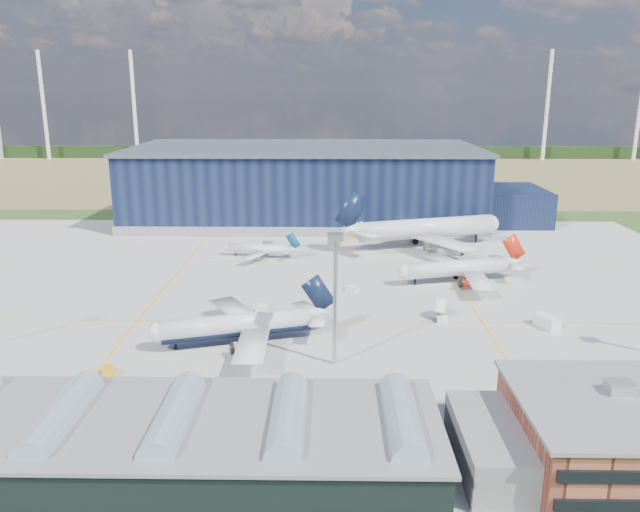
{
  "coord_description": "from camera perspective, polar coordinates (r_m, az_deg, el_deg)",
  "views": [
    {
      "loc": [
        9.11,
        -128.57,
        45.75
      ],
      "look_at": [
        6.79,
        12.26,
        7.88
      ],
      "focal_mm": 35.0,
      "sensor_mm": 36.0,
      "label": 1
    }
  ],
  "objects": [
    {
      "name": "airliner_widebody",
      "position": [
        187.24,
        9.76,
        3.44
      ],
      "size": [
        67.32,
        66.56,
        17.56
      ],
      "primitive_type": null,
      "rotation": [
        0.0,
        0.0,
        0.31
      ],
      "color": "silver",
      "rests_on": "ground"
    },
    {
      "name": "airliner_red",
      "position": [
        154.45,
        12.44,
        -0.39
      ],
      "size": [
        41.28,
        40.74,
        11.13
      ],
      "primitive_type": null,
      "rotation": [
        0.0,
        0.0,
        3.39
      ],
      "color": "silver",
      "rests_on": "ground"
    },
    {
      "name": "ground",
      "position": [
        136.77,
        -2.94,
        -4.51
      ],
      "size": [
        600.0,
        600.0,
        0.0
      ],
      "primitive_type": "plane",
      "color": "#2E481B",
      "rests_on": "ground"
    },
    {
      "name": "light_mast_center",
      "position": [
        103.13,
        1.4,
        -2.05
      ],
      "size": [
        2.6,
        2.6,
        23.0
      ],
      "color": "#AEB0B4",
      "rests_on": "ground"
    },
    {
      "name": "treeline",
      "position": [
        430.69,
        -0.27,
        9.48
      ],
      "size": [
        600.0,
        8.0,
        8.0
      ],
      "primitive_type": "cube",
      "color": "black",
      "rests_on": "ground"
    },
    {
      "name": "car_b",
      "position": [
        100.2,
        -12.32,
        -12.13
      ],
      "size": [
        3.65,
        2.05,
        1.14
      ],
      "primitive_type": "imported",
      "rotation": [
        0.0,
        0.0,
        1.83
      ],
      "color": "#99999E",
      "rests_on": "ground"
    },
    {
      "name": "gse_cart_a",
      "position": [
        133.19,
        -5.34,
        -4.8
      ],
      "size": [
        2.68,
        3.47,
        1.34
      ],
      "primitive_type": "cube",
      "rotation": [
        0.0,
        0.0,
        -0.22
      ],
      "color": "white",
      "rests_on": "ground"
    },
    {
      "name": "farmland",
      "position": [
        351.68,
        -0.55,
        7.57
      ],
      "size": [
        600.0,
        220.0,
        0.01
      ],
      "primitive_type": "cube",
      "color": "#92854E",
      "rests_on": "ground"
    },
    {
      "name": "hangar",
      "position": [
        226.05,
        -0.67,
        6.36
      ],
      "size": [
        145.0,
        62.0,
        26.1
      ],
      "color": "#0F1633",
      "rests_on": "ground"
    },
    {
      "name": "gse_tug_a",
      "position": [
        109.99,
        -18.81,
        -10.0
      ],
      "size": [
        3.07,
        3.77,
        1.36
      ],
      "primitive_type": "cube",
      "rotation": [
        0.0,
        0.0,
        0.38
      ],
      "color": "#EDA614",
      "rests_on": "ground"
    },
    {
      "name": "airliner_navy",
      "position": [
        115.84,
        -7.65,
        -5.25
      ],
      "size": [
        44.41,
        43.89,
        11.67
      ],
      "primitive_type": null,
      "rotation": [
        0.0,
        0.0,
        3.44
      ],
      "color": "silver",
      "rests_on": "ground"
    },
    {
      "name": "glass_concourse",
      "position": [
        81.93,
        -10.56,
        -16.12
      ],
      "size": [
        78.0,
        23.0,
        8.6
      ],
      "color": "black",
      "rests_on": "ground"
    },
    {
      "name": "gse_cart_b",
      "position": [
        145.54,
        2.95,
        -3.03
      ],
      "size": [
        3.44,
        3.38,
        1.26
      ],
      "primitive_type": "cube",
      "rotation": [
        0.0,
        0.0,
        0.83
      ],
      "color": "white",
      "rests_on": "ground"
    },
    {
      "name": "gse_tug_c",
      "position": [
        195.94,
        2.85,
        1.72
      ],
      "size": [
        2.08,
        3.12,
        1.31
      ],
      "primitive_type": "cube",
      "rotation": [
        0.0,
        0.0,
        -0.07
      ],
      "color": "#EDA614",
      "rests_on": "ground"
    },
    {
      "name": "airliner_regional",
      "position": [
        174.87,
        -5.61,
        1.06
      ],
      "size": [
        26.64,
        26.26,
        7.39
      ],
      "primitive_type": null,
      "rotation": [
        0.0,
        0.0,
        2.94
      ],
      "color": "silver",
      "rests_on": "ground"
    },
    {
      "name": "horizon_dressing",
      "position": [
        468.18,
        -25.01,
        12.27
      ],
      "size": [
        440.2,
        18.0,
        70.0
      ],
      "color": "white",
      "rests_on": "ground"
    },
    {
      "name": "apron",
      "position": [
        146.2,
        -2.68,
        -3.19
      ],
      "size": [
        220.0,
        160.0,
        0.08
      ],
      "color": "#A4A49F",
      "rests_on": "ground"
    },
    {
      "name": "airstair",
      "position": [
        131.41,
        10.92,
        -4.96
      ],
      "size": [
        2.39,
        4.57,
        2.79
      ],
      "primitive_type": "cube",
      "rotation": [
        0.0,
        0.0,
        -0.15
      ],
      "color": "white",
      "rests_on": "ground"
    },
    {
      "name": "gse_van_b",
      "position": [
        131.61,
        20.04,
        -5.68
      ],
      "size": [
        4.28,
        5.87,
        2.45
      ],
      "primitive_type": "cube",
      "rotation": [
        0.0,
        0.0,
        0.39
      ],
      "color": "white",
      "rests_on": "ground"
    }
  ]
}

